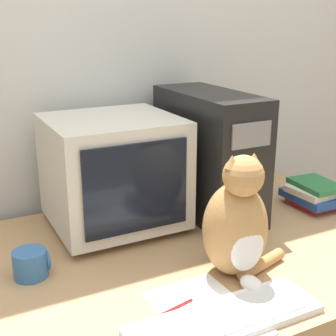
% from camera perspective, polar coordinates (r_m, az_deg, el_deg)
% --- Properties ---
extents(wall_back, '(7.00, 0.05, 2.50)m').
position_cam_1_polar(wall_back, '(1.77, -9.67, 11.72)').
color(wall_back, silver).
rests_on(wall_back, ground_plane).
extents(crt_monitor, '(0.41, 0.40, 0.38)m').
position_cam_1_polar(crt_monitor, '(1.56, -6.68, -0.45)').
color(crt_monitor, beige).
rests_on(crt_monitor, desk).
extents(computer_tower, '(0.21, 0.49, 0.44)m').
position_cam_1_polar(computer_tower, '(1.68, 4.96, 1.78)').
color(computer_tower, black).
rests_on(computer_tower, desk).
extents(keyboard, '(0.48, 0.15, 0.02)m').
position_cam_1_polar(keyboard, '(1.16, 7.00, -17.81)').
color(keyboard, silver).
rests_on(keyboard, desk).
extents(cat, '(0.27, 0.23, 0.36)m').
position_cam_1_polar(cat, '(1.29, 8.47, -6.86)').
color(cat, '#B7844C').
rests_on(cat, desk).
extents(book_stack, '(0.17, 0.21, 0.10)m').
position_cam_1_polar(book_stack, '(1.85, 17.30, -3.04)').
color(book_stack, red).
rests_on(book_stack, desk).
extents(pen, '(0.15, 0.04, 0.01)m').
position_cam_1_polar(pen, '(1.19, 0.09, -17.08)').
color(pen, maroon).
rests_on(pen, desk).
extents(paper_sheet, '(0.22, 0.30, 0.00)m').
position_cam_1_polar(paper_sheet, '(1.19, 4.52, -17.12)').
color(paper_sheet, white).
rests_on(paper_sheet, desk).
extents(mug, '(0.10, 0.09, 0.08)m').
position_cam_1_polar(mug, '(1.36, -16.35, -11.12)').
color(mug, '#33669E').
rests_on(mug, desk).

